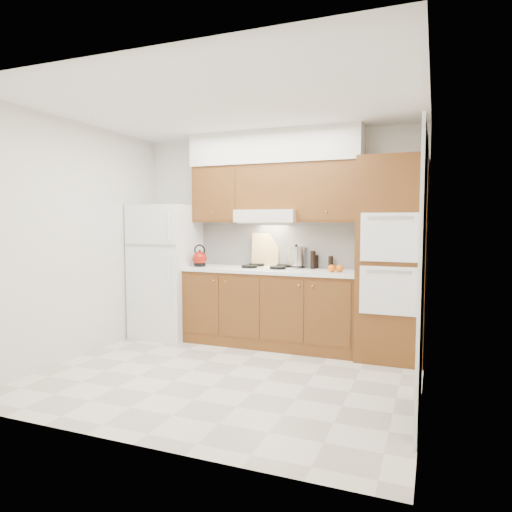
{
  "coord_description": "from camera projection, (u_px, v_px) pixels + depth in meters",
  "views": [
    {
      "loc": [
        1.87,
        -3.98,
        1.52
      ],
      "look_at": [
        0.13,
        0.45,
        1.15
      ],
      "focal_mm": 32.0,
      "sensor_mm": 36.0,
      "label": 1
    }
  ],
  "objects": [
    {
      "name": "oven_cabinet",
      "position": [
        392.0,
        259.0,
        4.97
      ],
      "size": [
        0.7,
        0.65,
        2.2
      ],
      "primitive_type": "cube",
      "color": "brown",
      "rests_on": "floor"
    },
    {
      "name": "upper_cab_left",
      "position": [
        220.0,
        195.0,
        5.84
      ],
      "size": [
        0.63,
        0.33,
        0.7
      ],
      "primitive_type": "cube",
      "color": "brown",
      "rests_on": "wall_back"
    },
    {
      "name": "condiment_a",
      "position": [
        313.0,
        260.0,
        5.49
      ],
      "size": [
        0.08,
        0.08,
        0.22
      ],
      "primitive_type": "cylinder",
      "rotation": [
        0.0,
        0.0,
        -0.29
      ],
      "color": "black",
      "rests_on": "countertop"
    },
    {
      "name": "wall_left",
      "position": [
        79.0,
        241.0,
        5.04
      ],
      "size": [
        0.02,
        3.0,
        2.6
      ],
      "primitive_type": "cube",
      "color": "silver",
      "rests_on": "floor"
    },
    {
      "name": "fridge",
      "position": [
        166.0,
        271.0,
        5.99
      ],
      "size": [
        0.75,
        0.72,
        1.72
      ],
      "primitive_type": "cube",
      "color": "white",
      "rests_on": "floor"
    },
    {
      "name": "condiment_b",
      "position": [
        316.0,
        262.0,
        5.56
      ],
      "size": [
        0.06,
        0.06,
        0.16
      ],
      "primitive_type": "cylinder",
      "rotation": [
        0.0,
        0.0,
        0.29
      ],
      "color": "black",
      "rests_on": "countertop"
    },
    {
      "name": "upper_cab_over_hood",
      "position": [
        270.0,
        188.0,
        5.59
      ],
      "size": [
        0.75,
        0.33,
        0.55
      ],
      "primitive_type": "cube",
      "color": "brown",
      "rests_on": "range_hood"
    },
    {
      "name": "range_hood",
      "position": [
        269.0,
        216.0,
        5.56
      ],
      "size": [
        0.75,
        0.45,
        0.15
      ],
      "primitive_type": "cube",
      "color": "silver",
      "rests_on": "wall_back"
    },
    {
      "name": "floor",
      "position": [
        227.0,
        375.0,
        4.49
      ],
      "size": [
        3.6,
        3.6,
        0.0
      ],
      "primitive_type": "plane",
      "color": "silver",
      "rests_on": "ground"
    },
    {
      "name": "ceiling",
      "position": [
        226.0,
        106.0,
        4.29
      ],
      "size": [
        3.6,
        3.6,
        0.0
      ],
      "primitive_type": "plane",
      "color": "white",
      "rests_on": "wall_back"
    },
    {
      "name": "countertop",
      "position": [
        270.0,
        270.0,
        5.51
      ],
      "size": [
        2.13,
        0.62,
        0.04
      ],
      "primitive_type": "cube",
      "color": "white",
      "rests_on": "base_cabinets"
    },
    {
      "name": "base_cabinets",
      "position": [
        270.0,
        308.0,
        5.56
      ],
      "size": [
        2.11,
        0.6,
        0.9
      ],
      "primitive_type": "cube",
      "color": "brown",
      "rests_on": "floor"
    },
    {
      "name": "condiment_c",
      "position": [
        331.0,
        263.0,
        5.44
      ],
      "size": [
        0.07,
        0.07,
        0.16
      ],
      "primitive_type": "cylinder",
      "rotation": [
        0.0,
        0.0,
        -0.21
      ],
      "color": "black",
      "rests_on": "countertop"
    },
    {
      "name": "upper_cab_right",
      "position": [
        330.0,
        192.0,
        5.32
      ],
      "size": [
        0.73,
        0.33,
        0.7
      ],
      "primitive_type": "cube",
      "color": "brown",
      "rests_on": "wall_back"
    },
    {
      "name": "wall_right",
      "position": [
        425.0,
        247.0,
        3.73
      ],
      "size": [
        0.02,
        3.0,
        2.6
      ],
      "primitive_type": "cube",
      "color": "silver",
      "rests_on": "floor"
    },
    {
      "name": "stock_pot",
      "position": [
        296.0,
        256.0,
        5.59
      ],
      "size": [
        0.22,
        0.22,
        0.22
      ],
      "primitive_type": "cylinder",
      "rotation": [
        0.0,
        0.0,
        -0.03
      ],
      "color": "silver",
      "rests_on": "cooktop"
    },
    {
      "name": "cutting_board",
      "position": [
        265.0,
        251.0,
        5.76
      ],
      "size": [
        0.35,
        0.2,
        0.44
      ],
      "primitive_type": "cube",
      "rotation": [
        -0.21,
        0.0,
        0.28
      ],
      "color": "tan",
      "rests_on": "countertop"
    },
    {
      "name": "cooktop",
      "position": [
        267.0,
        268.0,
        5.55
      ],
      "size": [
        0.74,
        0.5,
        0.01
      ],
      "primitive_type": "cube",
      "color": "white",
      "rests_on": "countertop"
    },
    {
      "name": "wall_back",
      "position": [
        277.0,
        238.0,
        5.78
      ],
      "size": [
        3.6,
        0.02,
        2.6
      ],
      "primitive_type": "cube",
      "color": "silver",
      "rests_on": "floor"
    },
    {
      "name": "soffit",
      "position": [
        274.0,
        148.0,
        5.52
      ],
      "size": [
        2.13,
        0.36,
        0.4
      ],
      "primitive_type": "cube",
      "color": "silver",
      "rests_on": "wall_back"
    },
    {
      "name": "kettle",
      "position": [
        200.0,
        258.0,
        5.77
      ],
      "size": [
        0.18,
        0.18,
        0.18
      ],
      "primitive_type": "sphere",
      "rotation": [
        0.0,
        0.0,
        -0.01
      ],
      "color": "maroon",
      "rests_on": "countertop"
    },
    {
      "name": "orange_near",
      "position": [
        332.0,
        268.0,
        5.13
      ],
      "size": [
        0.09,
        0.09,
        0.09
      ],
      "primitive_type": "sphere",
      "rotation": [
        0.0,
        0.0,
        -0.07
      ],
      "color": "#D9580B",
      "rests_on": "countertop"
    },
    {
      "name": "backsplash",
      "position": [
        278.0,
        244.0,
        5.76
      ],
      "size": [
        2.11,
        0.03,
        0.56
      ],
      "primitive_type": "cube",
      "color": "white",
      "rests_on": "countertop"
    },
    {
      "name": "wall_clock",
      "position": [
        428.0,
        152.0,
        4.18
      ],
      "size": [
        0.02,
        0.3,
        0.3
      ],
      "primitive_type": "cylinder",
      "rotation": [
        0.0,
        1.57,
        0.0
      ],
      "color": "#3F3833",
      "rests_on": "wall_right"
    },
    {
      "name": "doorway",
      "position": [
        422.0,
        283.0,
        3.43
      ],
      "size": [
        0.02,
        0.9,
        2.1
      ],
      "primitive_type": "cube",
      "color": "black",
      "rests_on": "floor"
    },
    {
      "name": "orange_far",
      "position": [
        340.0,
        268.0,
        5.13
      ],
      "size": [
        0.1,
        0.1,
        0.08
      ],
      "primitive_type": "sphere",
      "rotation": [
        0.0,
        0.0,
        0.21
      ],
      "color": "#FF560D",
      "rests_on": "countertop"
    }
  ]
}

